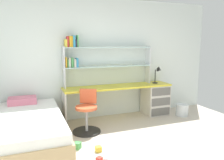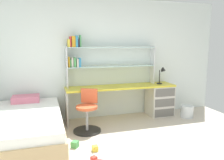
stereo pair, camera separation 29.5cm
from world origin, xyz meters
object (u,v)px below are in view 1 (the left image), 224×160
Objects in this scene: bed_platform at (23,132)px; desk at (145,97)px; bookshelf_hutch at (96,57)px; desk_lamp at (158,72)px; toy_block_red_1 at (99,160)px; toy_block_green_3 at (77,146)px; swivel_chair at (87,116)px; waste_bin at (182,110)px; toy_block_yellow_2 at (98,149)px.

desk is at bearing 16.11° from bed_platform.
bed_platform is at bearing -163.89° from desk.
desk is 1.47m from bookshelf_hutch.
desk is 6.26× the size of desk_lamp.
toy_block_green_3 is (-0.20, 0.51, 0.01)m from toy_block_red_1.
toy_block_red_1 is at bearing -96.13° from swivel_chair.
waste_bin is 2.76× the size of toy_block_green_3.
bookshelf_hutch is 23.03× the size of toy_block_yellow_2.
bed_platform is (-1.11, -0.26, -0.05)m from swivel_chair.
desk_lamp is 3.09m from bed_platform.
bed_platform is 0.89m from toy_block_green_3.
desk is at bearing 40.58° from toy_block_yellow_2.
toy_block_green_3 is (0.79, -0.35, -0.21)m from bed_platform.
swivel_chair is (-1.82, -0.45, -0.68)m from desk_lamp.
swivel_chair is at bearing -166.20° from desk_lamp.
waste_bin is at bearing 16.15° from toy_block_green_3.
desk is 1.17× the size of bed_platform.
bookshelf_hutch reaches higher than desk_lamp.
swivel_chair reaches higher than toy_block_red_1.
desk is at bearing 18.11° from swivel_chair.
toy_block_yellow_2 is at bearing -106.26° from bookshelf_hutch.
desk reaches higher than waste_bin.
bookshelf_hutch is 2.02m from toy_block_yellow_2.
toy_block_red_1 is at bearing -140.92° from desk_lamp.
toy_block_green_3 is at bearing -148.73° from desk.
swivel_chair reaches higher than bed_platform.
toy_block_yellow_2 is at bearing -92.62° from swivel_chair.
desk is 2.17m from toy_block_green_3.
desk_lamp reaches higher than swivel_chair.
desk reaches higher than toy_block_yellow_2.
desk_lamp is 2.67m from toy_block_red_1.
swivel_chair is at bearing -176.54° from waste_bin.
desk_lamp is at bearing 39.08° from toy_block_red_1.
toy_block_red_1 is at bearing -68.81° from toy_block_green_3.
toy_block_yellow_2 is (0.08, 0.30, 0.01)m from toy_block_red_1.
bookshelf_hutch is 5.10× the size of desk_lamp.
bed_platform is at bearing -166.37° from desk_lamp.
swivel_chair reaches higher than toy_block_yellow_2.
toy_block_green_3 reaches higher than toy_block_red_1.
bed_platform is at bearing 138.68° from toy_block_red_1.
toy_block_yellow_2 is (-1.54, -1.32, -0.38)m from desk.
desk_lamp is 0.19× the size of bed_platform.
bookshelf_hutch is at bearing 58.43° from swivel_chair.
toy_block_yellow_2 is at bearing -145.50° from desk_lamp.
toy_block_yellow_2 is at bearing 74.45° from toy_block_red_1.
desk is at bearing -7.14° from bookshelf_hutch.
waste_bin is (0.78, -0.35, -0.29)m from desk.
desk is 2.33m from toy_block_red_1.
bed_platform is at bearing 152.04° from toy_block_yellow_2.
desk_lamp is 1.99m from swivel_chair.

